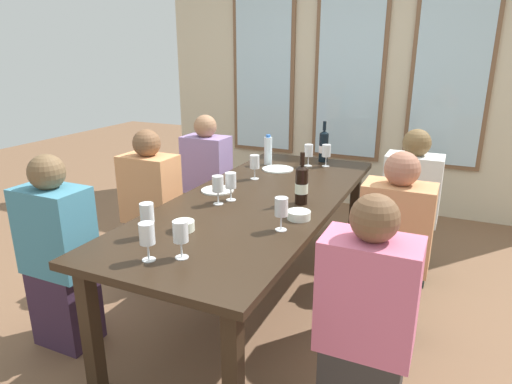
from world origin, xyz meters
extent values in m
plane|color=brown|center=(0.00, 0.00, 0.00)|extent=(12.00, 12.00, 0.00)
cube|color=beige|center=(0.00, 2.27, 1.45)|extent=(4.14, 0.06, 2.90)
cube|color=brown|center=(-0.95, 2.23, 1.45)|extent=(0.72, 0.03, 1.88)
cube|color=silver|center=(-0.95, 2.21, 1.45)|extent=(0.64, 0.01, 1.80)
cube|color=brown|center=(0.00, 2.23, 1.45)|extent=(0.72, 0.03, 1.88)
cube|color=silver|center=(0.00, 2.21, 1.45)|extent=(0.64, 0.01, 1.80)
cube|color=brown|center=(0.95, 2.23, 1.45)|extent=(0.72, 0.03, 1.88)
cube|color=silver|center=(0.95, 2.21, 1.45)|extent=(0.64, 0.01, 1.80)
cube|color=#2F2115|center=(0.00, 0.00, 0.72)|extent=(0.94, 2.38, 0.04)
cube|color=#2F2115|center=(-0.38, -1.09, 0.35)|extent=(0.07, 0.07, 0.70)
cube|color=#2F2115|center=(0.38, -1.09, 0.35)|extent=(0.07, 0.07, 0.70)
cube|color=#2F2115|center=(-0.38, 1.09, 0.35)|extent=(0.07, 0.07, 0.70)
cube|color=#2F2115|center=(0.38, 1.09, 0.35)|extent=(0.07, 0.07, 0.70)
cylinder|color=white|center=(-0.15, 0.68, 0.74)|extent=(0.24, 0.24, 0.01)
cylinder|color=white|center=(-0.30, 0.01, 0.74)|extent=(0.21, 0.21, 0.01)
cylinder|color=black|center=(0.09, 1.08, 0.86)|extent=(0.08, 0.08, 0.23)
cone|color=black|center=(0.09, 1.08, 0.99)|extent=(0.08, 0.08, 0.02)
cylinder|color=black|center=(0.09, 1.08, 1.03)|extent=(0.03, 0.03, 0.08)
cylinder|color=silver|center=(0.09, 1.08, 0.84)|extent=(0.08, 0.08, 0.06)
cylinder|color=black|center=(0.27, 0.00, 0.85)|extent=(0.07, 0.07, 0.21)
cone|color=black|center=(0.27, 0.00, 0.97)|extent=(0.07, 0.07, 0.02)
cylinder|color=black|center=(0.27, 0.00, 1.02)|extent=(0.03, 0.03, 0.08)
cylinder|color=silver|center=(0.27, 0.00, 0.84)|extent=(0.08, 0.08, 0.06)
cylinder|color=white|center=(-0.13, -0.64, 0.77)|extent=(0.11, 0.11, 0.05)
cylinder|color=white|center=(0.35, -0.25, 0.76)|extent=(0.13, 0.13, 0.05)
cylinder|color=white|center=(-0.28, 0.80, 0.85)|extent=(0.06, 0.06, 0.22)
cylinder|color=blue|center=(-0.28, 0.80, 0.97)|extent=(0.04, 0.04, 0.02)
cylinder|color=white|center=(-0.14, -0.12, 0.74)|extent=(0.06, 0.06, 0.00)
cylinder|color=white|center=(-0.14, -0.12, 0.78)|extent=(0.01, 0.01, 0.07)
cylinder|color=white|center=(-0.14, -0.12, 0.87)|extent=(0.07, 0.07, 0.09)
cylinder|color=maroon|center=(-0.14, -0.12, 0.83)|extent=(0.06, 0.06, 0.02)
cylinder|color=white|center=(0.16, 0.93, 0.74)|extent=(0.06, 0.06, 0.00)
cylinder|color=white|center=(0.16, 0.93, 0.78)|extent=(0.01, 0.01, 0.07)
cylinder|color=white|center=(0.16, 0.93, 0.87)|extent=(0.07, 0.07, 0.09)
cylinder|color=#590C19|center=(0.16, 0.93, 0.83)|extent=(0.06, 0.06, 0.02)
cylinder|color=white|center=(-0.17, -0.21, 0.74)|extent=(0.06, 0.06, 0.00)
cylinder|color=white|center=(-0.17, -0.21, 0.78)|extent=(0.01, 0.01, 0.07)
cylinder|color=white|center=(-0.17, -0.21, 0.87)|extent=(0.07, 0.07, 0.09)
cylinder|color=maroon|center=(-0.17, -0.21, 0.84)|extent=(0.06, 0.06, 0.03)
cylinder|color=white|center=(-0.24, -0.78, 0.74)|extent=(0.06, 0.06, 0.00)
cylinder|color=white|center=(-0.24, -0.78, 0.78)|extent=(0.01, 0.01, 0.07)
cylinder|color=white|center=(-0.24, -0.78, 0.87)|extent=(0.07, 0.07, 0.09)
cylinder|color=beige|center=(-0.24, -0.78, 0.83)|extent=(0.06, 0.06, 0.03)
cylinder|color=white|center=(-0.08, -0.99, 0.74)|extent=(0.06, 0.06, 0.00)
cylinder|color=white|center=(-0.08, -0.99, 0.78)|extent=(0.01, 0.01, 0.07)
cylinder|color=white|center=(-0.08, -0.99, 0.87)|extent=(0.07, 0.07, 0.09)
cylinder|color=#590C19|center=(-0.08, -0.99, 0.84)|extent=(0.06, 0.06, 0.03)
cylinder|color=white|center=(0.03, -0.91, 0.74)|extent=(0.06, 0.06, 0.00)
cylinder|color=white|center=(0.03, -0.91, 0.78)|extent=(0.01, 0.01, 0.07)
cylinder|color=white|center=(0.03, -0.91, 0.87)|extent=(0.07, 0.07, 0.09)
cylinder|color=white|center=(0.32, -0.43, 0.74)|extent=(0.06, 0.06, 0.00)
cylinder|color=white|center=(0.32, -0.43, 0.78)|extent=(0.01, 0.01, 0.07)
cylinder|color=white|center=(0.32, -0.43, 0.87)|extent=(0.07, 0.07, 0.09)
cylinder|color=maroon|center=(0.32, -0.43, 0.84)|extent=(0.06, 0.06, 0.04)
cylinder|color=white|center=(0.03, 0.88, 0.74)|extent=(0.06, 0.06, 0.00)
cylinder|color=white|center=(0.03, 0.88, 0.78)|extent=(0.01, 0.01, 0.07)
cylinder|color=white|center=(0.03, 0.88, 0.87)|extent=(0.07, 0.07, 0.09)
cylinder|color=white|center=(-0.20, 0.37, 0.74)|extent=(0.06, 0.06, 0.00)
cylinder|color=white|center=(-0.20, 0.37, 0.78)|extent=(0.01, 0.01, 0.07)
cylinder|color=white|center=(-0.20, 0.37, 0.87)|extent=(0.07, 0.07, 0.09)
cube|color=#39243A|center=(-0.83, -0.83, 0.23)|extent=(0.32, 0.24, 0.45)
cube|color=teal|center=(-0.83, -0.83, 0.69)|extent=(0.38, 0.24, 0.48)
sphere|color=brown|center=(-0.83, -0.83, 1.02)|extent=(0.19, 0.19, 0.19)
cube|color=#DC6A8D|center=(0.83, -0.80, 0.69)|extent=(0.38, 0.24, 0.48)
sphere|color=brown|center=(0.83, -0.80, 1.02)|extent=(0.19, 0.19, 0.19)
cube|color=#262231|center=(-0.83, -0.01, 0.23)|extent=(0.32, 0.24, 0.45)
cube|color=#E0925C|center=(-0.83, -0.01, 0.69)|extent=(0.38, 0.24, 0.48)
sphere|color=brown|center=(-0.83, -0.01, 1.02)|extent=(0.19, 0.19, 0.19)
cube|color=#2C3035|center=(0.83, 0.00, 0.23)|extent=(0.32, 0.24, 0.45)
cube|color=tan|center=(0.83, 0.00, 0.69)|extent=(0.38, 0.24, 0.48)
sphere|color=#A36852|center=(0.83, 0.00, 1.02)|extent=(0.19, 0.19, 0.19)
cube|color=#343637|center=(-0.83, 0.76, 0.23)|extent=(0.32, 0.24, 0.45)
cube|color=#9578B0|center=(-0.83, 0.76, 0.69)|extent=(0.38, 0.24, 0.48)
sphere|color=#A07352|center=(-0.83, 0.76, 1.02)|extent=(0.19, 0.19, 0.19)
cube|color=#24342E|center=(0.83, 0.76, 0.23)|extent=(0.32, 0.24, 0.45)
cube|color=silver|center=(0.83, 0.76, 0.69)|extent=(0.38, 0.24, 0.48)
sphere|color=brown|center=(0.83, 0.76, 1.02)|extent=(0.19, 0.19, 0.19)
camera|label=1|loc=(1.07, -2.40, 1.62)|focal=31.20mm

